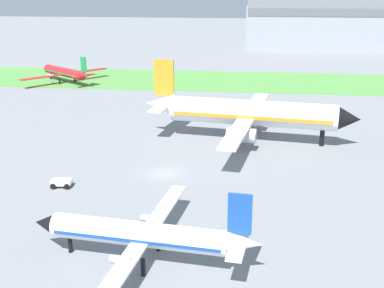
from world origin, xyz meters
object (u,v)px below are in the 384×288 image
Objects in this scene: airplane_midfield_jet at (248,113)px; baggage_cart_near_gate at (62,182)px; airplane_foreground_turboprop at (143,234)px; airplane_taxiing_turboprop at (65,72)px.

airplane_midfield_jet is 13.63× the size of baggage_cart_near_gate.
airplane_midfield_jet is at bearing -95.95° from airplane_foreground_turboprop.
airplane_taxiing_turboprop is at bearing -58.98° from airplane_foreground_turboprop.
airplane_foreground_turboprop is 9.74× the size of baggage_cart_near_gate.
airplane_midfield_jet is 31.53m from baggage_cart_near_gate.
airplane_taxiing_turboprop is 7.86× the size of baggage_cart_near_gate.
airplane_foreground_turboprop is at bearing 152.40° from airplane_taxiing_turboprop.
airplane_foreground_turboprop reaches higher than airplane_taxiing_turboprop.
airplane_taxiing_turboprop is at bearing 104.96° from baggage_cart_near_gate.
airplane_foreground_turboprop is at bearing -94.45° from airplane_midfield_jet.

